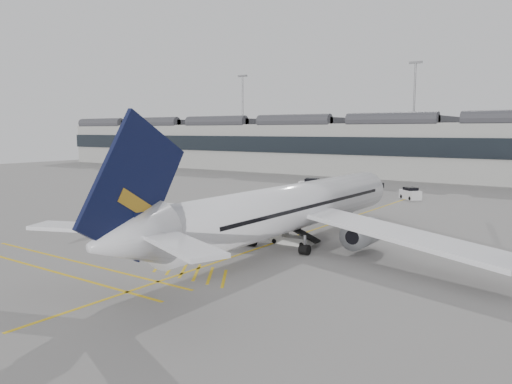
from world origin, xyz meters
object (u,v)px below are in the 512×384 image
Objects in this scene: ramp_agent_a at (232,218)px; pushback_tug at (166,219)px; airliner_main at (289,208)px; ramp_agent_b at (273,222)px; baggage_cart_a at (208,212)px; belt_loader at (291,238)px.

ramp_agent_a reaches higher than pushback_tug.
ramp_agent_a is (-8.61, 3.24, -2.18)m from airliner_main.
airliner_main is 14.95m from pushback_tug.
pushback_tug is at bearing 11.43° from ramp_agent_b.
pushback_tug is (-6.13, -2.99, -0.31)m from ramp_agent_a.
ramp_agent_a is at bearing -21.01° from baggage_cart_a.
ramp_agent_b is (7.94, 0.24, -0.28)m from baggage_cart_a.
ramp_agent_b is (-4.37, 3.88, 0.29)m from belt_loader.
baggage_cart_a is at bearing 43.22° from pushback_tug.
airliner_main is 9.45m from ramp_agent_a.
belt_loader reaches higher than ramp_agent_b.
ramp_agent_a is 0.64× the size of pushback_tug.
airliner_main reaches higher than ramp_agent_a.
airliner_main reaches higher than pushback_tug.
belt_loader is 2.12× the size of baggage_cart_a.
baggage_cart_a is at bearing 160.67° from belt_loader.
ramp_agent_a is at bearing 160.53° from belt_loader.
baggage_cart_a is (-12.65, 4.41, -2.09)m from airliner_main.
belt_loader is at bearing -18.01° from pushback_tug.
airliner_main reaches higher than belt_loader.
baggage_cart_a is 4.21m from ramp_agent_a.
belt_loader is 5.85m from ramp_agent_b.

